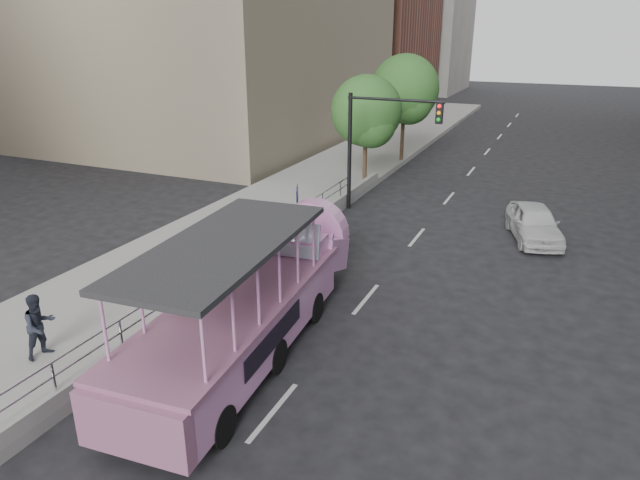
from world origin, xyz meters
TOP-DOWN VIEW (x-y plane):
  - ground at (0.00, 0.00)m, footprint 160.00×160.00m
  - sidewalk at (-5.75, 10.00)m, footprint 5.50×80.00m
  - kerb_wall at (-3.12, 2.00)m, footprint 0.24×30.00m
  - guardrail at (-3.12, 2.00)m, footprint 0.07×22.00m
  - duck_boat at (-0.86, 0.45)m, footprint 3.19×10.21m
  - car at (5.22, 11.62)m, footprint 2.80×4.36m
  - pedestrian_mid at (-4.99, -2.69)m, footprint 0.76×0.90m
  - pedestrian_far at (-3.71, 3.28)m, footprint 0.68×0.86m
  - parking_sign at (-2.79, 6.97)m, footprint 0.24×0.52m
  - traffic_signal at (-1.70, 12.50)m, footprint 4.20×0.32m
  - street_tree_near at (-3.30, 15.93)m, footprint 3.52×3.52m
  - street_tree_far at (-3.10, 21.93)m, footprint 3.97×3.97m
  - midrise_stone_b at (-16.00, 64.00)m, footprint 16.00×14.00m

SIDE VIEW (x-z plane):
  - ground at x=0.00m, z-range 0.00..0.00m
  - sidewalk at x=-5.75m, z-range 0.00..0.30m
  - kerb_wall at x=-3.12m, z-range 0.30..0.66m
  - car at x=5.22m, z-range 0.00..1.38m
  - pedestrian_far at x=-3.71m, z-range 0.30..1.83m
  - pedestrian_mid at x=-4.99m, z-range 0.30..1.94m
  - guardrail at x=-3.12m, z-range 0.79..1.50m
  - duck_boat at x=-0.86m, z-range -0.43..2.91m
  - parking_sign at x=-2.79m, z-range 0.34..2.81m
  - traffic_signal at x=-1.70m, z-range 0.90..6.10m
  - street_tree_near at x=-3.30m, z-range 0.96..6.68m
  - street_tree_far at x=-3.10m, z-range 1.08..7.53m
  - midrise_stone_b at x=-16.00m, z-range 0.00..20.00m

